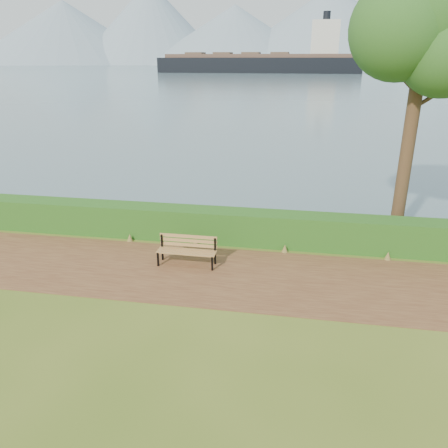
# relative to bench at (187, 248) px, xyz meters

# --- Properties ---
(ground) EXTENTS (140.00, 140.00, 0.00)m
(ground) POSITION_rel_bench_xyz_m (1.02, -0.80, -0.47)
(ground) COLOR #47601B
(ground) RESTS_ON ground
(path) EXTENTS (40.00, 3.40, 0.01)m
(path) POSITION_rel_bench_xyz_m (1.02, -0.50, -0.46)
(path) COLOR #512D1B
(path) RESTS_ON ground
(hedge) EXTENTS (32.00, 0.85, 1.00)m
(hedge) POSITION_rel_bench_xyz_m (1.02, 1.80, 0.03)
(hedge) COLOR #1C4714
(hedge) RESTS_ON ground
(water) EXTENTS (700.00, 510.00, 0.00)m
(water) POSITION_rel_bench_xyz_m (1.02, 259.20, -0.46)
(water) COLOR #3E5765
(water) RESTS_ON ground
(mountains) EXTENTS (585.00, 190.00, 70.00)m
(mountains) POSITION_rel_bench_xyz_m (-8.15, 405.25, 27.23)
(mountains) COLOR gray
(mountains) RESTS_ON ground
(bench) EXTENTS (1.63, 0.49, 0.81)m
(bench) POSITION_rel_bench_xyz_m (0.00, 0.00, 0.00)
(bench) COLOR black
(bench) RESTS_ON ground
(tree) EXTENTS (4.14, 3.55, 8.44)m
(tree) POSITION_rel_bench_xyz_m (6.05, 3.14, 5.80)
(tree) COLOR #331D15
(tree) RESTS_ON ground
(cargo_ship) EXTENTS (77.61, 14.04, 23.48)m
(cargo_ship) POSITION_rel_bench_xyz_m (-12.67, 168.06, 3.03)
(cargo_ship) COLOR black
(cargo_ship) RESTS_ON ground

